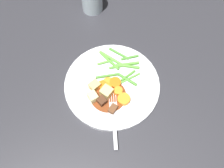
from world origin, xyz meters
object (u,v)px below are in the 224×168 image
(carrot_slice_0, at_px, (106,88))
(meat_chunk_1, at_px, (102,101))
(meat_chunk_0, at_px, (113,109))
(fork, at_px, (114,116))
(carrot_slice_1, at_px, (118,91))
(dinner_plate, at_px, (112,85))
(potato_chunk_2, at_px, (93,97))
(carrot_slice_2, at_px, (102,85))
(carrot_slice_4, at_px, (109,83))
(carrot_slice_3, at_px, (124,99))
(carrot_slice_5, at_px, (115,83))
(potato_chunk_1, at_px, (107,92))
(potato_chunk_0, at_px, (95,86))

(carrot_slice_0, xyz_separation_m, meat_chunk_1, (0.04, 0.02, 0.00))
(meat_chunk_0, bearing_deg, fork, 43.74)
(carrot_slice_1, bearing_deg, dinner_plate, -109.64)
(potato_chunk_2, distance_m, meat_chunk_0, 0.07)
(potato_chunk_2, bearing_deg, fork, 84.75)
(potato_chunk_2, relative_size, fork, 0.19)
(carrot_slice_2, bearing_deg, dinner_plate, 138.57)
(carrot_slice_4, height_order, fork, carrot_slice_4)
(carrot_slice_2, distance_m, potato_chunk_2, 0.05)
(carrot_slice_3, distance_m, carrot_slice_5, 0.06)
(potato_chunk_1, height_order, meat_chunk_0, potato_chunk_1)
(carrot_slice_4, distance_m, potato_chunk_1, 0.03)
(carrot_slice_0, xyz_separation_m, meat_chunk_0, (0.04, 0.05, 0.00))
(dinner_plate, relative_size, carrot_slice_2, 11.05)
(carrot_slice_4, distance_m, fork, 0.10)
(fork, bearing_deg, carrot_slice_1, -154.23)
(potato_chunk_0, distance_m, meat_chunk_0, 0.09)
(carrot_slice_2, distance_m, meat_chunk_1, 0.05)
(dinner_plate, height_order, potato_chunk_2, potato_chunk_2)
(carrot_slice_4, relative_size, meat_chunk_1, 1.36)
(carrot_slice_3, bearing_deg, carrot_slice_2, -90.41)
(carrot_slice_5, height_order, fork, carrot_slice_5)
(dinner_plate, bearing_deg, carrot_slice_2, -41.43)
(potato_chunk_0, relative_size, potato_chunk_1, 0.94)
(potato_chunk_1, bearing_deg, carrot_slice_2, -118.26)
(carrot_slice_5, relative_size, fork, 0.23)
(dinner_plate, xyz_separation_m, carrot_slice_3, (0.02, 0.06, 0.01))
(meat_chunk_0, distance_m, meat_chunk_1, 0.04)
(carrot_slice_0, bearing_deg, potato_chunk_1, 43.19)
(carrot_slice_2, relative_size, potato_chunk_0, 0.89)
(carrot_slice_1, height_order, potato_chunk_1, potato_chunk_1)
(carrot_slice_0, distance_m, potato_chunk_2, 0.05)
(meat_chunk_0, bearing_deg, potato_chunk_1, -124.19)
(carrot_slice_2, relative_size, meat_chunk_1, 1.04)
(dinner_plate, relative_size, potato_chunk_2, 10.01)
(carrot_slice_0, xyz_separation_m, carrot_slice_4, (-0.02, -0.00, -0.00))
(carrot_slice_4, bearing_deg, potato_chunk_2, -6.21)
(potato_chunk_1, height_order, fork, potato_chunk_1)
(carrot_slice_0, relative_size, potato_chunk_1, 1.11)
(fork, bearing_deg, carrot_slice_5, -146.80)
(carrot_slice_3, relative_size, carrot_slice_4, 1.09)
(carrot_slice_1, distance_m, carrot_slice_3, 0.03)
(potato_chunk_0, distance_m, fork, 0.10)
(carrot_slice_2, height_order, meat_chunk_0, meat_chunk_0)
(potato_chunk_0, bearing_deg, fork, 68.48)
(potato_chunk_2, xyz_separation_m, meat_chunk_0, (-0.01, 0.07, -0.01))
(potato_chunk_2, distance_m, fork, 0.08)
(carrot_slice_0, height_order, carrot_slice_4, same)
(carrot_slice_5, relative_size, potato_chunk_1, 1.11)
(carrot_slice_5, distance_m, meat_chunk_1, 0.07)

